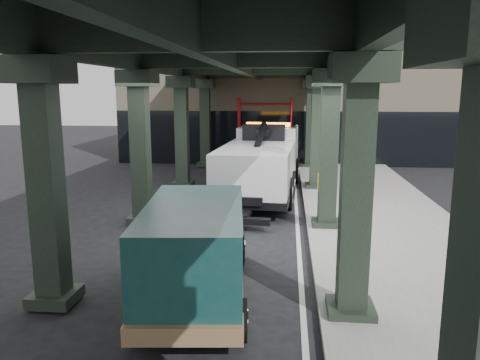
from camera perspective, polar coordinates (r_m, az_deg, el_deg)
The scene contains 8 objects.
ground at distance 13.40m, azimuth -0.17°, elevation -8.19°, with size 90.00×90.00×0.00m, color black.
sidewalk at distance 15.55m, azimuth 17.46°, elevation -5.71°, with size 5.00×40.00×0.15m, color gray.
lane_stripe at distance 15.24m, azimuth 7.03°, elevation -5.88°, with size 0.12×38.00×0.01m, color silver.
viaduct at distance 14.75m, azimuth -0.94°, elevation 15.08°, with size 7.40×32.00×6.40m.
building at distance 32.61m, azimuth 7.14°, elevation 10.09°, with size 22.00×10.00×8.00m, color #C6B793.
scaffolding at distance 27.37m, azimuth 3.06°, elevation 6.07°, with size 3.08×0.88×4.00m.
tow_truck at distance 19.87m, azimuth 2.79°, elevation 2.53°, with size 3.25×9.56×3.09m.
towed_van at distance 9.89m, azimuth -5.41°, elevation -8.25°, with size 2.55×5.42×2.13m.
Camera 1 is at (1.33, -12.60, 4.36)m, focal length 35.00 mm.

